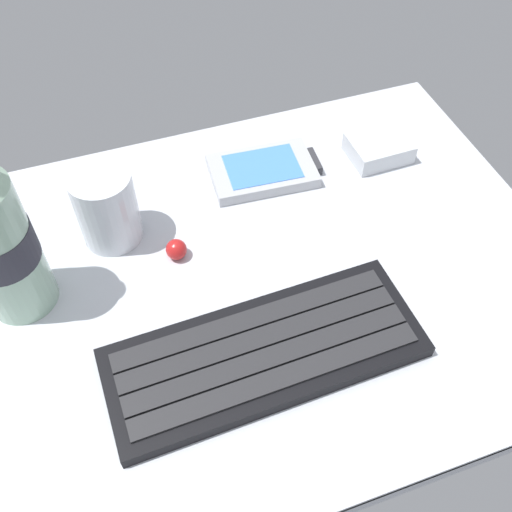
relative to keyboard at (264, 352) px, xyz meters
The scene contains 6 objects.
ground_plane 9.47cm from the keyboard, 75.01° to the left, with size 64.00×48.00×2.80cm.
keyboard is the anchor object (origin of this frame).
handheld_device 24.15cm from the keyboard, 70.43° to the left, with size 13.17×8.44×1.50cm.
juice_cup 22.17cm from the keyboard, 117.93° to the left, with size 6.40×6.40×8.50cm.
charger_block 30.88cm from the keyboard, 43.80° to the left, with size 7.00×5.60×2.40cm, color silver.
trackball_mouse 14.94cm from the keyboard, 107.92° to the left, with size 2.20×2.20×2.20cm, color red.
Camera 1 is at (-11.98, -34.23, 48.10)cm, focal length 41.30 mm.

